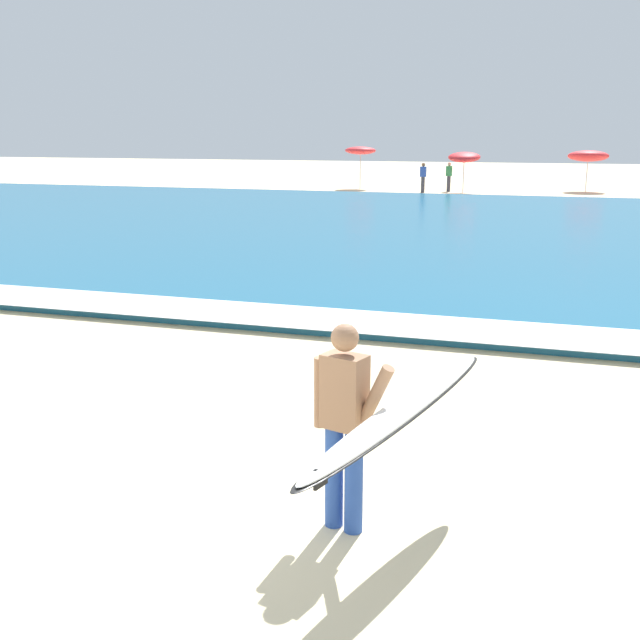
{
  "coord_description": "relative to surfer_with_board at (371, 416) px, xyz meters",
  "views": [
    {
      "loc": [
        3.3,
        -5.46,
        3.16
      ],
      "look_at": [
        0.75,
        2.52,
        1.1
      ],
      "focal_mm": 42.97,
      "sensor_mm": 36.0,
      "label": 1
    }
  ],
  "objects": [
    {
      "name": "ground_plane",
      "position": [
        -1.99,
        0.05,
        -1.03
      ],
      "size": [
        160.0,
        160.0,
        0.0
      ],
      "primitive_type": "plane",
      "color": "beige"
    },
    {
      "name": "sea",
      "position": [
        -1.99,
        19.79,
        -0.96
      ],
      "size": [
        120.0,
        28.0,
        0.14
      ],
      "primitive_type": "cube",
      "color": "#1E6084",
      "rests_on": "ground"
    },
    {
      "name": "surf_foam",
      "position": [
        -1.99,
        6.39,
        -0.89
      ],
      "size": [
        120.0,
        1.53,
        0.01
      ],
      "primitive_type": "cube",
      "color": "white",
      "rests_on": "sea"
    },
    {
      "name": "surfer_with_board",
      "position": [
        0.0,
        0.0,
        0.0
      ],
      "size": [
        1.29,
        2.78,
        1.73
      ],
      "color": "#284CA3",
      "rests_on": "ground"
    },
    {
      "name": "beach_umbrella_0",
      "position": [
        -10.1,
        37.92,
        1.12
      ],
      "size": [
        1.76,
        1.77,
        2.4
      ],
      "color": "beige",
      "rests_on": "ground"
    },
    {
      "name": "beach_umbrella_1",
      "position": [
        -4.03,
        36.67,
        0.84
      ],
      "size": [
        1.71,
        1.75,
        2.21
      ],
      "color": "beige",
      "rests_on": "ground"
    },
    {
      "name": "beach_umbrella_2",
      "position": [
        2.29,
        39.53,
        0.87
      ],
      "size": [
        2.17,
        2.21,
        2.29
      ],
      "color": "beige",
      "rests_on": "ground"
    },
    {
      "name": "beachgoer_near_row_left",
      "position": [
        -4.88,
        37.16,
        -0.19
      ],
      "size": [
        0.32,
        0.2,
        1.58
      ],
      "color": "#383842",
      "rests_on": "ground"
    },
    {
      "name": "beachgoer_near_row_mid",
      "position": [
        -6.1,
        35.99,
        -0.19
      ],
      "size": [
        0.32,
        0.2,
        1.58
      ],
      "color": "#383842",
      "rests_on": "ground"
    }
  ]
}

